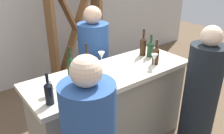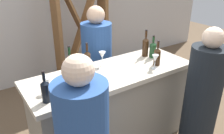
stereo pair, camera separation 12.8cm
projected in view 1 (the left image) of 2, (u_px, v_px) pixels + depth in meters
The scene contains 16 objects.
back_wall at pixel (32, 3), 3.86m from camera, with size 8.00×0.10×2.80m, color #BCB7B2.
bar_counter at pixel (112, 110), 2.64m from camera, with size 1.82×0.67×0.98m.
wine_rack at pixel (76, 30), 3.90m from camera, with size 0.92×0.28×1.98m.
wine_bottle_leftmost_near_black at pixel (49, 92), 1.84m from camera, with size 0.07×0.07×0.28m.
wine_bottle_second_left_dark_green at pixel (71, 66), 2.26m from camera, with size 0.07×0.07×0.33m.
wine_bottle_center_amber_brown at pixel (87, 60), 2.42m from camera, with size 0.07×0.07×0.30m.
wine_bottle_second_right_amber_brown at pixel (156, 55), 2.57m from camera, with size 0.07×0.07×0.28m.
wine_bottle_rightmost_amber_brown at pixel (143, 46), 2.81m from camera, with size 0.08×0.08×0.33m.
wine_bottle_far_right_olive_green at pixel (150, 48), 2.78m from camera, with size 0.08×0.08×0.27m.
wine_glass_near_left at pixel (154, 58), 2.48m from camera, with size 0.07×0.07×0.16m.
wine_glass_near_center at pixel (50, 84), 1.99m from camera, with size 0.07×0.07×0.14m.
wine_glass_near_right at pixel (80, 66), 2.25m from camera, with size 0.08×0.08×0.17m.
wine_glass_far_left at pixel (101, 56), 2.53m from camera, with size 0.08×0.08×0.16m.
water_pitcher at pixel (78, 77), 2.12m from camera, with size 0.11×0.11×0.18m.
person_center_guest at pixel (200, 99), 2.48m from camera, with size 0.42×0.42×1.50m.
person_right_guest at pixel (94, 69), 3.15m from camera, with size 0.51×0.51×1.55m.
Camera 1 is at (-1.33, -1.75, 2.04)m, focal length 37.11 mm.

